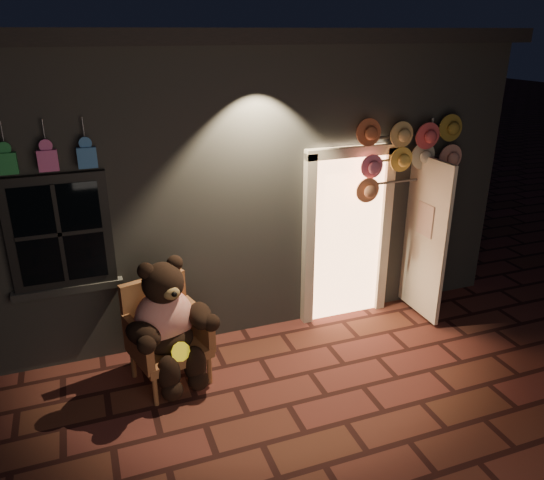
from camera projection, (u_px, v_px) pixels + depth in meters
ground at (288, 405)px, 5.22m from camera, size 60.00×60.00×0.00m
shop_building at (192, 150)px, 8.06m from camera, size 7.30×5.95×3.51m
wicker_armchair at (165, 332)px, 5.47m from camera, size 0.88×0.83×1.07m
teddy_bear at (168, 323)px, 5.29m from camera, size 0.94×0.84×1.34m
hat_rack at (408, 155)px, 6.22m from camera, size 1.41×0.22×2.49m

